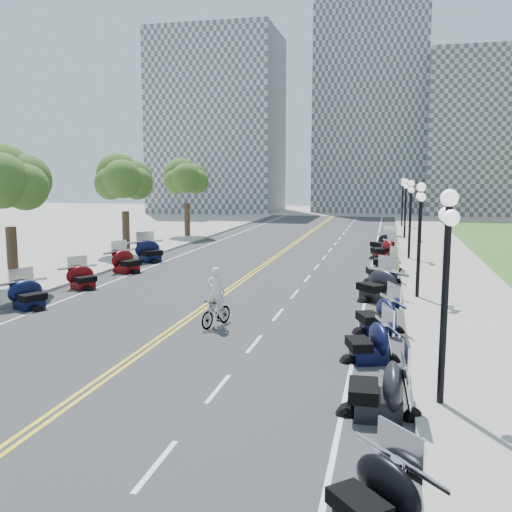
# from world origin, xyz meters

# --- Properties ---
(ground) EXTENTS (160.00, 160.00, 0.00)m
(ground) POSITION_xyz_m (0.00, 0.00, 0.00)
(ground) COLOR gray
(road) EXTENTS (16.00, 90.00, 0.01)m
(road) POSITION_xyz_m (0.00, 10.00, 0.00)
(road) COLOR #333335
(road) RESTS_ON ground
(centerline_yellow_a) EXTENTS (0.12, 90.00, 0.00)m
(centerline_yellow_a) POSITION_xyz_m (-0.12, 10.00, 0.01)
(centerline_yellow_a) COLOR yellow
(centerline_yellow_a) RESTS_ON road
(centerline_yellow_b) EXTENTS (0.12, 90.00, 0.00)m
(centerline_yellow_b) POSITION_xyz_m (0.12, 10.00, 0.01)
(centerline_yellow_b) COLOR yellow
(centerline_yellow_b) RESTS_ON road
(edge_line_north) EXTENTS (0.12, 90.00, 0.00)m
(edge_line_north) POSITION_xyz_m (6.40, 10.00, 0.01)
(edge_line_north) COLOR white
(edge_line_north) RESTS_ON road
(edge_line_south) EXTENTS (0.12, 90.00, 0.00)m
(edge_line_south) POSITION_xyz_m (-6.40, 10.00, 0.01)
(edge_line_south) COLOR white
(edge_line_south) RESTS_ON road
(lane_dash_3) EXTENTS (0.12, 2.00, 0.00)m
(lane_dash_3) POSITION_xyz_m (3.20, -12.00, 0.01)
(lane_dash_3) COLOR white
(lane_dash_3) RESTS_ON road
(lane_dash_4) EXTENTS (0.12, 2.00, 0.00)m
(lane_dash_4) POSITION_xyz_m (3.20, -8.00, 0.01)
(lane_dash_4) COLOR white
(lane_dash_4) RESTS_ON road
(lane_dash_5) EXTENTS (0.12, 2.00, 0.00)m
(lane_dash_5) POSITION_xyz_m (3.20, -4.00, 0.01)
(lane_dash_5) COLOR white
(lane_dash_5) RESTS_ON road
(lane_dash_6) EXTENTS (0.12, 2.00, 0.00)m
(lane_dash_6) POSITION_xyz_m (3.20, 0.00, 0.01)
(lane_dash_6) COLOR white
(lane_dash_6) RESTS_ON road
(lane_dash_7) EXTENTS (0.12, 2.00, 0.00)m
(lane_dash_7) POSITION_xyz_m (3.20, 4.00, 0.01)
(lane_dash_7) COLOR white
(lane_dash_7) RESTS_ON road
(lane_dash_8) EXTENTS (0.12, 2.00, 0.00)m
(lane_dash_8) POSITION_xyz_m (3.20, 8.00, 0.01)
(lane_dash_8) COLOR white
(lane_dash_8) RESTS_ON road
(lane_dash_9) EXTENTS (0.12, 2.00, 0.00)m
(lane_dash_9) POSITION_xyz_m (3.20, 12.00, 0.01)
(lane_dash_9) COLOR white
(lane_dash_9) RESTS_ON road
(lane_dash_10) EXTENTS (0.12, 2.00, 0.00)m
(lane_dash_10) POSITION_xyz_m (3.20, 16.00, 0.01)
(lane_dash_10) COLOR white
(lane_dash_10) RESTS_ON road
(lane_dash_11) EXTENTS (0.12, 2.00, 0.00)m
(lane_dash_11) POSITION_xyz_m (3.20, 20.00, 0.01)
(lane_dash_11) COLOR white
(lane_dash_11) RESTS_ON road
(lane_dash_12) EXTENTS (0.12, 2.00, 0.00)m
(lane_dash_12) POSITION_xyz_m (3.20, 24.00, 0.01)
(lane_dash_12) COLOR white
(lane_dash_12) RESTS_ON road
(lane_dash_13) EXTENTS (0.12, 2.00, 0.00)m
(lane_dash_13) POSITION_xyz_m (3.20, 28.00, 0.01)
(lane_dash_13) COLOR white
(lane_dash_13) RESTS_ON road
(lane_dash_14) EXTENTS (0.12, 2.00, 0.00)m
(lane_dash_14) POSITION_xyz_m (3.20, 32.00, 0.01)
(lane_dash_14) COLOR white
(lane_dash_14) RESTS_ON road
(lane_dash_15) EXTENTS (0.12, 2.00, 0.00)m
(lane_dash_15) POSITION_xyz_m (3.20, 36.00, 0.01)
(lane_dash_15) COLOR white
(lane_dash_15) RESTS_ON road
(lane_dash_16) EXTENTS (0.12, 2.00, 0.00)m
(lane_dash_16) POSITION_xyz_m (3.20, 40.00, 0.01)
(lane_dash_16) COLOR white
(lane_dash_16) RESTS_ON road
(lane_dash_17) EXTENTS (0.12, 2.00, 0.00)m
(lane_dash_17) POSITION_xyz_m (3.20, 44.00, 0.01)
(lane_dash_17) COLOR white
(lane_dash_17) RESTS_ON road
(lane_dash_18) EXTENTS (0.12, 2.00, 0.00)m
(lane_dash_18) POSITION_xyz_m (3.20, 48.00, 0.01)
(lane_dash_18) COLOR white
(lane_dash_18) RESTS_ON road
(lane_dash_19) EXTENTS (0.12, 2.00, 0.00)m
(lane_dash_19) POSITION_xyz_m (3.20, 52.00, 0.01)
(lane_dash_19) COLOR white
(lane_dash_19) RESTS_ON road
(sidewalk_north) EXTENTS (5.00, 90.00, 0.15)m
(sidewalk_north) POSITION_xyz_m (10.50, 10.00, 0.07)
(sidewalk_north) COLOR #9E9991
(sidewalk_north) RESTS_ON ground
(sidewalk_south) EXTENTS (5.00, 90.00, 0.15)m
(sidewalk_south) POSITION_xyz_m (-10.50, 10.00, 0.07)
(sidewalk_south) COLOR #9E9991
(sidewalk_south) RESTS_ON ground
(distant_block_a) EXTENTS (18.00, 14.00, 26.00)m
(distant_block_a) POSITION_xyz_m (-18.00, 62.00, 13.00)
(distant_block_a) COLOR gray
(distant_block_a) RESTS_ON ground
(distant_block_b) EXTENTS (16.00, 12.00, 30.00)m
(distant_block_b) POSITION_xyz_m (4.00, 68.00, 15.00)
(distant_block_b) COLOR gray
(distant_block_b) RESTS_ON ground
(distant_block_c) EXTENTS (20.00, 14.00, 22.00)m
(distant_block_c) POSITION_xyz_m (22.00, 65.00, 11.00)
(distant_block_c) COLOR gray
(distant_block_c) RESTS_ON ground
(street_lamp_1) EXTENTS (0.50, 1.20, 4.90)m
(street_lamp_1) POSITION_xyz_m (8.60, -8.00, 2.60)
(street_lamp_1) COLOR black
(street_lamp_1) RESTS_ON sidewalk_north
(street_lamp_2) EXTENTS (0.50, 1.20, 4.90)m
(street_lamp_2) POSITION_xyz_m (8.60, 4.00, 2.60)
(street_lamp_2) COLOR black
(street_lamp_2) RESTS_ON sidewalk_north
(street_lamp_3) EXTENTS (0.50, 1.20, 4.90)m
(street_lamp_3) POSITION_xyz_m (8.60, 16.00, 2.60)
(street_lamp_3) COLOR black
(street_lamp_3) RESTS_ON sidewalk_north
(street_lamp_4) EXTENTS (0.50, 1.20, 4.90)m
(street_lamp_4) POSITION_xyz_m (8.60, 28.00, 2.60)
(street_lamp_4) COLOR black
(street_lamp_4) RESTS_ON sidewalk_north
(street_lamp_5) EXTENTS (0.50, 1.20, 4.90)m
(street_lamp_5) POSITION_xyz_m (8.60, 40.00, 2.60)
(street_lamp_5) COLOR black
(street_lamp_5) RESTS_ON sidewalk_north
(tree_2) EXTENTS (4.80, 4.80, 9.20)m
(tree_2) POSITION_xyz_m (-10.00, 2.00, 4.75)
(tree_2) COLOR #235619
(tree_2) RESTS_ON sidewalk_south
(tree_3) EXTENTS (4.80, 4.80, 9.20)m
(tree_3) POSITION_xyz_m (-10.00, 14.00, 4.75)
(tree_3) COLOR #235619
(tree_3) RESTS_ON sidewalk_south
(tree_4) EXTENTS (4.80, 4.80, 9.20)m
(tree_4) POSITION_xyz_m (-10.00, 26.00, 4.75)
(tree_4) COLOR #235619
(tree_4) RESTS_ON sidewalk_south
(motorcycle_n_2) EXTENTS (2.53, 2.53, 1.25)m
(motorcycle_n_2) POSITION_xyz_m (7.22, -13.06, 0.63)
(motorcycle_n_2) COLOR black
(motorcycle_n_2) RESTS_ON road
(motorcycle_n_3) EXTENTS (2.16, 2.16, 1.46)m
(motorcycle_n_3) POSITION_xyz_m (7.20, -8.79, 0.73)
(motorcycle_n_3) COLOR black
(motorcycle_n_3) RESTS_ON road
(motorcycle_n_4) EXTENTS (2.39, 2.39, 1.33)m
(motorcycle_n_4) POSITION_xyz_m (6.86, -4.94, 0.66)
(motorcycle_n_4) COLOR black
(motorcycle_n_4) RESTS_ON road
(motorcycle_n_5) EXTENTS (2.57, 2.57, 1.38)m
(motorcycle_n_5) POSITION_xyz_m (7.03, -1.77, 0.69)
(motorcycle_n_5) COLOR black
(motorcycle_n_5) RESTS_ON road
(motorcycle_n_6) EXTENTS (3.09, 3.09, 1.53)m
(motorcycle_n_6) POSITION_xyz_m (6.89, 3.53, 0.76)
(motorcycle_n_6) COLOR black
(motorcycle_n_6) RESTS_ON road
(motorcycle_n_7) EXTENTS (2.68, 2.68, 1.49)m
(motorcycle_n_7) POSITION_xyz_m (7.03, 7.78, 0.74)
(motorcycle_n_7) COLOR black
(motorcycle_n_7) RESTS_ON road
(motorcycle_n_8) EXTENTS (2.17, 2.17, 1.45)m
(motorcycle_n_8) POSITION_xyz_m (7.18, 11.27, 0.73)
(motorcycle_n_8) COLOR black
(motorcycle_n_8) RESTS_ON road
(motorcycle_n_9) EXTENTS (2.69, 2.69, 1.42)m
(motorcycle_n_9) POSITION_xyz_m (6.97, 16.31, 0.71)
(motorcycle_n_9) COLOR #590A0C
(motorcycle_n_9) RESTS_ON road
(motorcycle_n_10) EXTENTS (3.07, 3.07, 1.52)m
(motorcycle_n_10) POSITION_xyz_m (6.94, 19.22, 0.76)
(motorcycle_n_10) COLOR black
(motorcycle_n_10) RESTS_ON road
(motorcycle_s_5) EXTENTS (2.53, 2.53, 1.32)m
(motorcycle_s_5) POSITION_xyz_m (-6.89, -1.31, 0.66)
(motorcycle_s_5) COLOR black
(motorcycle_s_5) RESTS_ON road
(motorcycle_s_6) EXTENTS (2.46, 2.46, 1.24)m
(motorcycle_s_6) POSITION_xyz_m (-6.91, 2.92, 0.62)
(motorcycle_s_6) COLOR #590A0C
(motorcycle_s_6) RESTS_ON road
(motorcycle_s_7) EXTENTS (2.63, 2.63, 1.44)m
(motorcycle_s_7) POSITION_xyz_m (-6.90, 7.65, 0.72)
(motorcycle_s_7) COLOR #590A0C
(motorcycle_s_7) RESTS_ON road
(motorcycle_s_8) EXTENTS (3.04, 3.04, 1.51)m
(motorcycle_s_8) POSITION_xyz_m (-7.28, 11.67, 0.76)
(motorcycle_s_8) COLOR black
(motorcycle_s_8) RESTS_ON road
(bicycle) EXTENTS (1.02, 1.78, 1.03)m
(bicycle) POSITION_xyz_m (1.37, -2.23, 0.51)
(bicycle) COLOR #A51414
(bicycle) RESTS_ON road
(cyclist_rider) EXTENTS (0.67, 0.44, 1.83)m
(cyclist_rider) POSITION_xyz_m (1.37, -2.23, 1.94)
(cyclist_rider) COLOR white
(cyclist_rider) RESTS_ON bicycle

